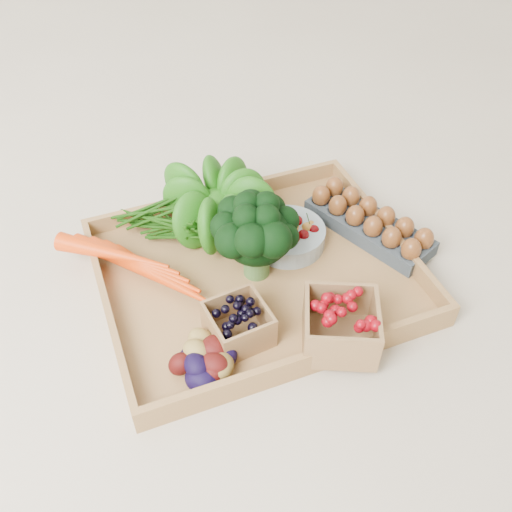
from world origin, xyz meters
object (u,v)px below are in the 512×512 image
object	(u,v)px
broccoli	(257,248)
egg_carton	(369,227)
tray	(256,276)
cherry_bowl	(288,236)

from	to	relation	value
broccoli	egg_carton	distance (m)	0.25
broccoli	egg_carton	xyz separation A→B (m)	(0.24, 0.02, -0.05)
tray	cherry_bowl	distance (m)	0.10
cherry_bowl	egg_carton	distance (m)	0.16
cherry_bowl	tray	bearing A→B (deg)	-148.31
cherry_bowl	egg_carton	xyz separation A→B (m)	(0.16, -0.03, -0.00)
tray	broccoli	distance (m)	0.07
cherry_bowl	egg_carton	bearing A→B (deg)	-10.30
broccoli	egg_carton	size ratio (longest dim) A/B	0.61
cherry_bowl	egg_carton	size ratio (longest dim) A/B	0.55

